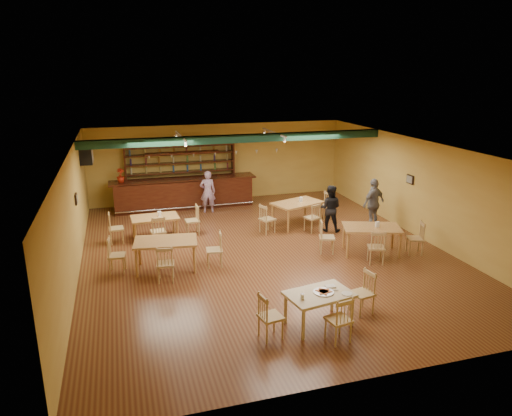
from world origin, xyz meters
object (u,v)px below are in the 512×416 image
object	(u,v)px
dining_table_a	(155,228)
dining_table_d	(371,240)
dining_table_b	(297,214)
patron_right_a	(330,208)
bar_counter	(184,193)
dining_table_c	(166,255)
patron_bar	(208,192)
near_table	(319,309)

from	to	relation	value
dining_table_a	dining_table_d	world-z (taller)	dining_table_d
dining_table_b	patron_right_a	distance (m)	1.19
dining_table_b	dining_table_d	bearing A→B (deg)	-89.12
bar_counter	dining_table_b	bearing A→B (deg)	-43.70
dining_table_a	dining_table_d	distance (m)	6.46
dining_table_c	patron_bar	xyz separation A→B (m)	(2.01, 4.74, 0.37)
dining_table_a	dining_table_b	size ratio (longest dim) A/B	0.88
bar_counter	dining_table_b	world-z (taller)	bar_counter
bar_counter	patron_right_a	distance (m)	5.71
dining_table_d	patron_right_a	bearing A→B (deg)	116.84
bar_counter	patron_right_a	world-z (taller)	patron_right_a
dining_table_a	dining_table_c	xyz separation A→B (m)	(0.08, -2.44, 0.05)
patron_bar	near_table	bearing A→B (deg)	103.12
bar_counter	near_table	distance (m)	9.38
dining_table_b	dining_table_c	distance (m)	5.16
patron_bar	bar_counter	bearing A→B (deg)	-39.29
bar_counter	near_table	size ratio (longest dim) A/B	4.08
bar_counter	dining_table_a	world-z (taller)	bar_counter
near_table	dining_table_c	bearing A→B (deg)	115.81
dining_table_a	patron_right_a	world-z (taller)	patron_right_a
dining_table_b	patron_bar	distance (m)	3.49
dining_table_d	near_table	world-z (taller)	dining_table_d
dining_table_d	patron_right_a	world-z (taller)	patron_right_a
bar_counter	dining_table_d	distance (m)	7.51
patron_bar	patron_right_a	world-z (taller)	patron_bar
patron_right_a	patron_bar	bearing A→B (deg)	-13.48
dining_table_c	dining_table_d	bearing A→B (deg)	2.45
dining_table_a	dining_table_b	xyz separation A→B (m)	(4.65, -0.04, 0.05)
dining_table_b	dining_table_c	world-z (taller)	dining_table_b
dining_table_a	near_table	bearing A→B (deg)	-68.76
patron_right_a	dining_table_a	bearing A→B (deg)	20.79
dining_table_b	patron_bar	xyz separation A→B (m)	(-2.56, 2.34, 0.37)
patron_bar	patron_right_a	xyz separation A→B (m)	(3.36, -3.14, -0.02)
bar_counter	near_table	bearing A→B (deg)	-81.33
patron_right_a	dining_table_c	bearing A→B (deg)	46.12
patron_bar	dining_table_a	bearing A→B (deg)	56.42
bar_counter	dining_table_d	bearing A→B (deg)	-53.99
dining_table_c	dining_table_b	bearing A→B (deg)	35.29
bar_counter	dining_table_c	distance (m)	5.71
dining_table_c	dining_table_a	bearing A→B (deg)	99.44
dining_table_c	patron_right_a	world-z (taller)	patron_right_a
dining_table_a	bar_counter	bearing A→B (deg)	63.93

